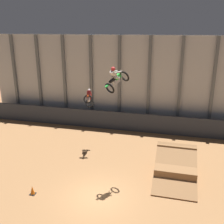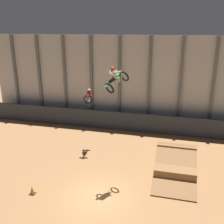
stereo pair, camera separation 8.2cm
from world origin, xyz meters
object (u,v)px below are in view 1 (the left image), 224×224
dirt_ramp (175,167)px  traffic_cone_near_ramp (32,190)px  rider_bike_left_air (89,98)px  rider_bike_right_air (116,79)px

dirt_ramp → traffic_cone_near_ramp: size_ratio=7.43×
dirt_ramp → rider_bike_left_air: 8.74m
traffic_cone_near_ramp → rider_bike_right_air: bearing=32.1°
dirt_ramp → rider_bike_left_air: bearing=159.5°
dirt_ramp → rider_bike_left_air: rider_bike_left_air is taller
rider_bike_right_air → traffic_cone_near_ramp: (-4.74, -2.98, -6.82)m
rider_bike_right_air → traffic_cone_near_ramp: size_ratio=3.11×
dirt_ramp → rider_bike_left_air: (-7.35, 2.75, 3.84)m
dirt_ramp → traffic_cone_near_ramp: dirt_ramp is taller
dirt_ramp → rider_bike_right_air: bearing=-158.3°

